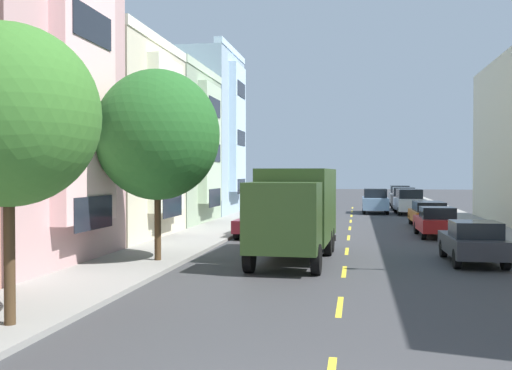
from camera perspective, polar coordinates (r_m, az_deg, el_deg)
The scene contains 20 objects.
ground_plane at distance 37.14m, azimuth 9.09°, elevation -3.72°, with size 160.00×160.00×0.00m, color #38383A.
sidewalk_left at distance 35.93m, azimuth -2.37°, elevation -3.76°, with size 3.20×120.00×0.14m, color gray.
sidewalk_right at distance 35.77m, azimuth 20.53°, elevation -3.85°, with size 3.20×120.00×0.14m, color gray.
lane_centerline_dashes at distance 31.66m, azimuth 8.98°, elevation -4.55°, with size 0.14×47.20×0.01m.
townhouse_third_cream at distance 31.03m, azimuth -21.17°, elevation 3.70°, with size 14.43×8.18×9.54m.
townhouse_fourth_sage at distance 37.95m, azimuth -13.01°, elevation 3.32°, with size 11.91×8.18×9.60m.
townhouse_fifth_powder_blue at distance 45.77m, azimuth -8.61°, elevation 4.75°, with size 11.32×8.18×12.45m.
street_tree_nearest at distance 12.71m, azimuth -22.77°, elevation 6.19°, with size 3.60×3.60×5.97m.
street_tree_second at distance 20.72m, azimuth -9.48°, elevation 4.78°, with size 4.30×4.30×6.58m.
delivery_box_truck at distance 21.52m, azimuth 3.87°, elevation -2.22°, with size 2.64×7.66×3.30m.
parked_suv_black at distance 52.02m, azimuth 14.03°, elevation -1.25°, with size 2.02×4.83×1.93m.
parked_sedan_teal at distance 42.59m, azimuth 3.29°, elevation -2.07°, with size 1.88×4.53×1.43m.
parked_hatchback_red at distance 30.39m, azimuth 16.98°, elevation -3.41°, with size 1.83×4.04×1.50m.
parked_hatchback_forest at distance 56.19m, azimuth 4.81°, elevation -1.28°, with size 1.83×4.04×1.50m.
parked_sedan_burgundy at distance 29.41m, azimuth 0.32°, elevation -3.52°, with size 1.91×4.54×1.43m.
parked_suv_silver at distance 59.31m, azimuth 13.67°, elevation -0.96°, with size 2.01×4.82×1.93m.
parked_hatchback_charcoal at distance 21.96m, azimuth 20.19°, elevation -5.17°, with size 1.82×4.03×1.50m.
parked_suv_white at distance 46.49m, azimuth 14.53°, elevation -1.54°, with size 2.08×4.85×1.93m.
parked_wagon_orange at distance 35.88m, azimuth 16.26°, elevation -2.63°, with size 1.89×4.73×1.50m.
moving_sky_sedan at distance 47.29m, azimuth 11.41°, elevation -1.48°, with size 1.95×4.80×1.93m.
Camera 1 is at (0.39, -7.00, 3.15)m, focal length 41.50 mm.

